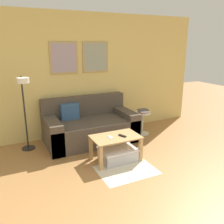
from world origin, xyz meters
TOP-DOWN VIEW (x-y plane):
  - wall_back at (-0.00, 3.42)m, footprint 5.60×0.09m
  - area_rug at (0.06, 1.53)m, footprint 0.90×0.68m
  - couch at (-0.03, 2.92)m, footprint 1.79×0.97m
  - coffee_table at (0.07, 1.93)m, footprint 0.81×0.51m
  - storage_bin at (0.09, 1.89)m, footprint 0.60×0.45m
  - floor_lamp at (-1.24, 2.85)m, footprint 0.24×0.54m
  - side_table at (1.15, 2.77)m, footprint 0.35×0.35m
  - book_stack at (1.16, 2.77)m, footprint 0.23×0.21m
  - remote_control at (0.17, 1.88)m, footprint 0.09×0.15m
  - cell_phone at (-0.04, 1.92)m, footprint 0.07×0.14m

SIDE VIEW (x-z plane):
  - area_rug at x=0.06m, z-range 0.00..0.01m
  - storage_bin at x=0.09m, z-range 0.00..0.22m
  - side_table at x=1.15m, z-range 0.05..0.54m
  - couch at x=-0.03m, z-range -0.14..0.74m
  - coffee_table at x=0.07m, z-range 0.12..0.55m
  - cell_phone at x=-0.04m, z-range 0.43..0.44m
  - remote_control at x=0.17m, z-range 0.43..0.45m
  - book_stack at x=1.16m, z-range 0.49..0.56m
  - floor_lamp at x=-1.24m, z-range 0.26..1.65m
  - wall_back at x=0.00m, z-range 0.01..2.56m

